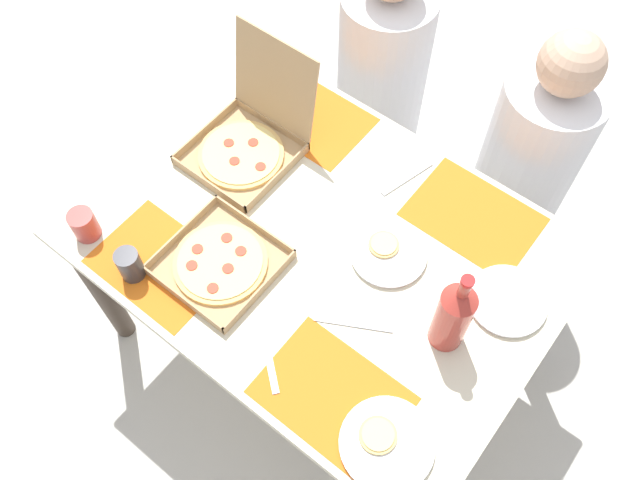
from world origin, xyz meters
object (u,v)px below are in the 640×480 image
object	(u,v)px
pizza_box_corner_left	(249,138)
soda_bottle	(453,315)
plate_near_left	(386,443)
diner_right_seat	(522,175)
cup_spare	(130,265)
cup_red	(84,225)
diner_left_seat	(380,92)
plate_middle	(507,301)
plate_far_left	(388,253)
pizza_box_corner_right	(220,262)

from	to	relation	value
pizza_box_corner_left	soda_bottle	size ratio (longest dim) A/B	1.08
pizza_box_corner_left	plate_near_left	distance (m)	0.97
diner_right_seat	soda_bottle	bearing A→B (deg)	-80.13
pizza_box_corner_left	diner_right_seat	world-z (taller)	diner_right_seat
plate_near_left	soda_bottle	size ratio (longest dim) A/B	0.72
cup_spare	pizza_box_corner_left	bearing A→B (deg)	93.62
cup_spare	cup_red	distance (m)	0.19
diner_left_seat	pizza_box_corner_left	bearing A→B (deg)	-96.30
plate_middle	cup_spare	bearing A→B (deg)	-146.84
pizza_box_corner_left	cup_spare	world-z (taller)	pizza_box_corner_left
diner_right_seat	cup_spare	bearing A→B (deg)	-119.12
cup_spare	plate_near_left	bearing A→B (deg)	3.47
cup_spare	plate_far_left	bearing A→B (deg)	42.93
pizza_box_corner_left	plate_far_left	xyz separation A→B (m)	(0.55, -0.04, -0.04)
pizza_box_corner_right	cup_spare	world-z (taller)	cup_spare
diner_left_seat	diner_right_seat	size ratio (longest dim) A/B	1.02
diner_left_seat	cup_red	bearing A→B (deg)	-101.51
pizza_box_corner_right	cup_spare	distance (m)	0.24
plate_near_left	cup_spare	world-z (taller)	cup_spare
pizza_box_corner_right	plate_middle	size ratio (longest dim) A/B	1.40
plate_middle	pizza_box_corner_left	bearing A→B (deg)	-177.76
pizza_box_corner_left	plate_far_left	bearing A→B (deg)	-4.45
cup_spare	diner_right_seat	distance (m)	1.34
pizza_box_corner_left	soda_bottle	bearing A→B (deg)	-10.55
diner_right_seat	plate_near_left	bearing A→B (deg)	-80.98
pizza_box_corner_right	cup_spare	xyz separation A→B (m)	(-0.17, -0.17, 0.04)
soda_bottle	cup_red	size ratio (longest dim) A/B	3.48
soda_bottle	pizza_box_corner_right	bearing A→B (deg)	-161.33
plate_far_left	cup_red	bearing A→B (deg)	-146.61
cup_spare	diner_left_seat	bearing A→B (deg)	88.21
pizza_box_corner_right	plate_middle	bearing A→B (deg)	29.64
plate_near_left	plate_middle	world-z (taller)	plate_near_left
cup_spare	plate_middle	bearing A→B (deg)	33.16
diner_left_seat	diner_right_seat	world-z (taller)	diner_left_seat
pizza_box_corner_left	plate_middle	size ratio (longest dim) A/B	1.64
plate_near_left	diner_left_seat	size ratio (longest dim) A/B	0.20
diner_left_seat	diner_right_seat	bearing A→B (deg)	0.00
plate_far_left	cup_spare	xyz separation A→B (m)	(-0.51, -0.48, 0.04)
cup_spare	pizza_box_corner_right	bearing A→B (deg)	44.84
pizza_box_corner_right	diner_right_seat	world-z (taller)	diner_right_seat
pizza_box_corner_right	plate_far_left	world-z (taller)	pizza_box_corner_right
pizza_box_corner_right	soda_bottle	xyz separation A→B (m)	(0.60, 0.20, 0.12)
pizza_box_corner_left	diner_right_seat	xyz separation A→B (m)	(0.67, 0.62, -0.29)
pizza_box_corner_right	plate_middle	world-z (taller)	pizza_box_corner_right
pizza_box_corner_left	cup_red	xyz separation A→B (m)	(-0.16, -0.51, -0.00)
plate_near_left	cup_red	distance (m)	1.01
plate_far_left	diner_right_seat	xyz separation A→B (m)	(0.12, 0.66, -0.25)
cup_red	diner_right_seat	bearing A→B (deg)	53.70
pizza_box_corner_left	cup_spare	bearing A→B (deg)	-86.38
pizza_box_corner_right	cup_red	distance (m)	0.40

